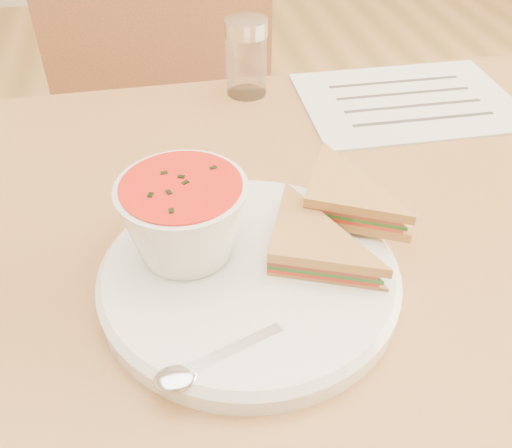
{
  "coord_description": "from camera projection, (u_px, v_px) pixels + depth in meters",
  "views": [
    {
      "loc": [
        -0.15,
        -0.39,
        1.11
      ],
      "look_at": [
        -0.08,
        -0.03,
        0.8
      ],
      "focal_mm": 40.0,
      "sensor_mm": 36.0,
      "label": 1
    }
  ],
  "objects": [
    {
      "name": "dining_table",
      "position": [
        307.0,
        438.0,
        0.79
      ],
      "size": [
        1.0,
        0.7,
        0.75
      ],
      "primitive_type": null,
      "color": "olive",
      "rests_on": "floor"
    },
    {
      "name": "chair_far",
      "position": [
        198.0,
        177.0,
        1.06
      ],
      "size": [
        0.51,
        0.51,
        0.99
      ],
      "primitive_type": null,
      "rotation": [
        0.0,
        0.0,
        3.31
      ],
      "color": "brown",
      "rests_on": "floor"
    },
    {
      "name": "plate",
      "position": [
        249.0,
        277.0,
        0.49
      ],
      "size": [
        0.3,
        0.3,
        0.02
      ],
      "primitive_type": null,
      "rotation": [
        0.0,
        0.0,
        0.15
      ],
      "color": "white",
      "rests_on": "dining_table"
    },
    {
      "name": "soup_bowl",
      "position": [
        185.0,
        222.0,
        0.48
      ],
      "size": [
        0.14,
        0.14,
        0.08
      ],
      "primitive_type": null,
      "rotation": [
        0.0,
        0.0,
        0.35
      ],
      "color": "white",
      "rests_on": "plate"
    },
    {
      "name": "sandwich_half_a",
      "position": [
        267.0,
        267.0,
        0.47
      ],
      "size": [
        0.13,
        0.13,
        0.03
      ],
      "primitive_type": null,
      "rotation": [
        0.0,
        0.0,
        -0.39
      ],
      "color": "gold",
      "rests_on": "plate"
    },
    {
      "name": "sandwich_half_b",
      "position": [
        303.0,
        212.0,
        0.51
      ],
      "size": [
        0.13,
        0.13,
        0.03
      ],
      "primitive_type": null,
      "rotation": [
        0.0,
        0.0,
        -0.47
      ],
      "color": "gold",
      "rests_on": "plate"
    },
    {
      "name": "spoon",
      "position": [
        233.0,
        350.0,
        0.42
      ],
      "size": [
        0.16,
        0.08,
        0.01
      ],
      "primitive_type": null,
      "rotation": [
        0.0,
        0.0,
        0.35
      ],
      "color": "silver",
      "rests_on": "plate"
    },
    {
      "name": "paper_menu",
      "position": [
        408.0,
        101.0,
        0.75
      ],
      "size": [
        0.28,
        0.21,
        0.0
      ],
      "primitive_type": null,
      "rotation": [
        0.0,
        0.0,
        -0.02
      ],
      "color": "white",
      "rests_on": "dining_table"
    },
    {
      "name": "condiment_shaker",
      "position": [
        246.0,
        57.0,
        0.74
      ],
      "size": [
        0.06,
        0.06,
        0.1
      ],
      "primitive_type": null,
      "rotation": [
        0.0,
        0.0,
        -0.01
      ],
      "color": "silver",
      "rests_on": "dining_table"
    }
  ]
}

